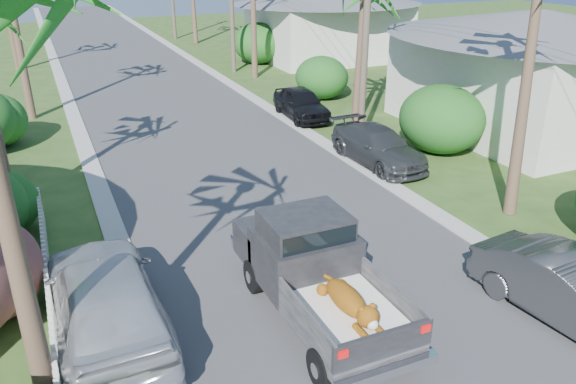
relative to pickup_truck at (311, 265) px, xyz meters
name	(u,v)px	position (x,y,z in m)	size (l,w,h in m)	color
road	(153,91)	(0.98, 20.96, -1.00)	(8.00, 100.00, 0.02)	#38383A
curb_left	(67,99)	(-3.32, 20.96, -0.98)	(0.60, 100.00, 0.06)	#A5A39E
curb_right	(230,83)	(5.28, 20.96, -0.98)	(0.60, 100.00, 0.06)	#A5A39E
pickup_truck	(311,265)	(0.00, 0.00, 0.00)	(1.98, 5.12, 2.06)	black
parked_car_rn	(571,291)	(4.58, -2.57, -0.32)	(1.45, 4.16, 1.37)	#2B2D30
parked_car_rm	(378,147)	(5.98, 6.79, -0.38)	(1.76, 4.32, 1.25)	#2F3234
parked_car_rf	(301,104)	(5.98, 13.07, -0.34)	(1.58, 3.93, 1.34)	black
parked_car_ln	(106,298)	(-4.02, 0.76, -0.15)	(2.02, 5.02, 1.71)	silver
shrub_r_b	(441,119)	(8.78, 6.96, 0.24)	(3.00, 3.30, 2.50)	#164E1F
shrub_r_c	(322,77)	(8.48, 15.96, 0.04)	(2.60, 2.86, 2.10)	#164E1F
shrub_r_d	(258,43)	(8.98, 25.96, 0.29)	(3.20, 3.52, 2.60)	#164E1F
picket_fence	(51,306)	(-5.02, 1.46, -0.51)	(0.10, 11.00, 1.00)	white
house_right_near	(531,75)	(13.98, 7.96, 1.21)	(8.00, 9.00, 4.80)	silver
house_right_far	(327,26)	(13.98, 25.96, 1.11)	(9.00, 8.00, 4.60)	silver
utility_pole_b	(366,21)	(6.58, 8.96, 3.59)	(1.60, 0.26, 9.00)	brown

